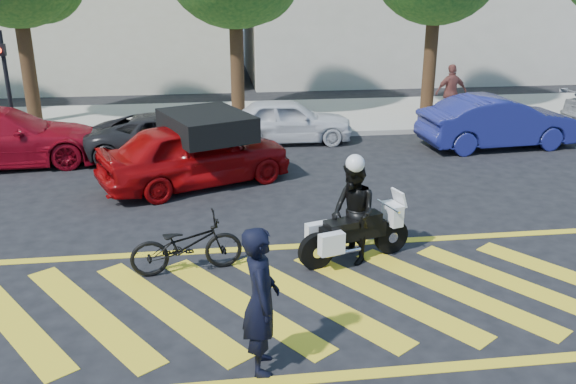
{
  "coord_description": "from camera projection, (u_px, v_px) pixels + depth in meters",
  "views": [
    {
      "loc": [
        -0.93,
        -8.03,
        4.67
      ],
      "look_at": [
        0.36,
        1.92,
        1.05
      ],
      "focal_mm": 38.0,
      "sensor_mm": 36.0,
      "label": 1
    }
  ],
  "objects": [
    {
      "name": "ground",
      "position": [
        281.0,
        301.0,
        9.19
      ],
      "size": [
        90.0,
        90.0,
        0.0
      ],
      "primitive_type": "plane",
      "color": "black",
      "rests_on": "ground"
    },
    {
      "name": "sidewalk",
      "position": [
        239.0,
        118.0,
        20.36
      ],
      "size": [
        60.0,
        5.0,
        0.15
      ],
      "primitive_type": "cube",
      "color": "#9E998E",
      "rests_on": "ground"
    },
    {
      "name": "crosswalk",
      "position": [
        278.0,
        301.0,
        9.19
      ],
      "size": [
        12.33,
        4.0,
        0.01
      ],
      "color": "yellow",
      "rests_on": "ground"
    },
    {
      "name": "signal_pole",
      "position": [
        6.0,
        78.0,
        16.84
      ],
      "size": [
        0.28,
        0.43,
        3.2
      ],
      "color": "black",
      "rests_on": "ground"
    },
    {
      "name": "officer_bike",
      "position": [
        261.0,
        300.0,
        7.33
      ],
      "size": [
        0.47,
        0.7,
        1.91
      ],
      "primitive_type": "imported",
      "rotation": [
        0.0,
        0.0,
        1.55
      ],
      "color": "black",
      "rests_on": "ground"
    },
    {
      "name": "bicycle",
      "position": [
        187.0,
        245.0,
        9.96
      ],
      "size": [
        1.91,
        0.91,
        0.96
      ],
      "primitive_type": "imported",
      "rotation": [
        0.0,
        0.0,
        1.73
      ],
      "color": "black",
      "rests_on": "ground"
    },
    {
      "name": "police_motorcycle",
      "position": [
        353.0,
        234.0,
        10.32
      ],
      "size": [
        2.04,
        0.98,
        0.92
      ],
      "rotation": [
        0.0,
        0.0,
        0.3
      ],
      "color": "black",
      "rests_on": "ground"
    },
    {
      "name": "officer_moto",
      "position": [
        353.0,
        213.0,
        10.2
      ],
      "size": [
        0.88,
        1.01,
        1.75
      ],
      "primitive_type": "imported",
      "rotation": [
        0.0,
        0.0,
        -1.28
      ],
      "color": "black",
      "rests_on": "ground"
    },
    {
      "name": "red_convertible",
      "position": [
        195.0,
        154.0,
        14.0
      ],
      "size": [
        4.75,
        3.33,
        1.5
      ],
      "primitive_type": "imported",
      "rotation": [
        0.0,
        0.0,
        1.97
      ],
      "color": "#8F0608",
      "rests_on": "ground"
    },
    {
      "name": "parked_left",
      "position": [
        3.0,
        137.0,
        15.47
      ],
      "size": [
        5.24,
        2.58,
        1.46
      ],
      "primitive_type": "imported",
      "rotation": [
        0.0,
        0.0,
        1.68
      ],
      "color": "maroon",
      "rests_on": "ground"
    },
    {
      "name": "parked_mid_left",
      "position": [
        171.0,
        137.0,
        16.02
      ],
      "size": [
        4.4,
        2.25,
        1.19
      ],
      "primitive_type": "imported",
      "rotation": [
        0.0,
        0.0,
        1.51
      ],
      "color": "black",
      "rests_on": "ground"
    },
    {
      "name": "parked_mid_right",
      "position": [
        287.0,
        120.0,
        17.61
      ],
      "size": [
        3.79,
        1.6,
        1.28
      ],
      "primitive_type": "imported",
      "rotation": [
        0.0,
        0.0,
        1.55
      ],
      "color": "silver",
      "rests_on": "ground"
    },
    {
      "name": "parked_right",
      "position": [
        498.0,
        122.0,
        17.08
      ],
      "size": [
        4.49,
        1.88,
        1.44
      ],
      "primitive_type": "imported",
      "rotation": [
        0.0,
        0.0,
        1.65
      ],
      "color": "navy",
      "rests_on": "ground"
    },
    {
      "name": "pedestrian_right",
      "position": [
        451.0,
        92.0,
        19.56
      ],
      "size": [
        1.08,
        0.52,
        1.79
      ],
      "primitive_type": "imported",
      "rotation": [
        0.0,
        0.0,
        3.22
      ],
      "color": "brown",
      "rests_on": "sidewalk"
    }
  ]
}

